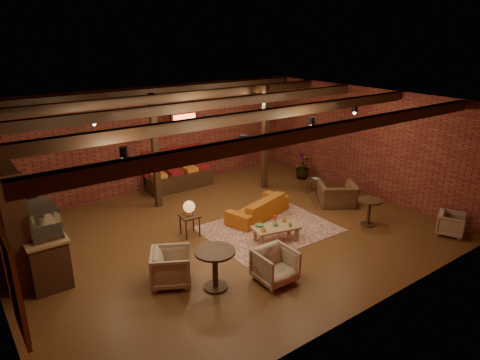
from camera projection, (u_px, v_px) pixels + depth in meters
floor at (227, 233)px, 10.59m from camera, size 10.00×10.00×0.00m
ceiling at (226, 104)px, 9.53m from camera, size 10.00×8.00×0.02m
wall_back at (153, 139)px, 13.12m from camera, size 10.00×0.02×3.20m
wall_front at (364, 234)px, 7.01m from camera, size 10.00×0.02×3.20m
wall_right at (364, 141)px, 12.84m from camera, size 0.02×8.00×3.20m
ceiling_beams at (226, 109)px, 9.57m from camera, size 9.80×6.40×0.22m
ceiling_pipe at (191, 110)px, 10.87m from camera, size 9.60×0.12×0.12m
post_left at (155, 152)px, 11.71m from camera, size 0.16×0.16×3.20m
post_right at (265, 139)px, 13.14m from camera, size 0.16×0.16×3.20m
service_counter at (36, 233)px, 8.82m from camera, size 0.80×2.50×1.60m
plant_counter at (36, 210)px, 8.88m from camera, size 0.35×0.39×0.30m
shelving_hutch at (10, 219)px, 8.54m from camera, size 0.52×2.00×2.40m
chalkboard_menu at (15, 286)px, 5.57m from camera, size 0.08×0.96×1.46m
banquette at (179, 173)px, 13.47m from camera, size 2.10×0.70×1.00m
service_sign at (184, 117)px, 12.51m from camera, size 0.86×0.06×0.30m
ceiling_spotlights at (226, 119)px, 9.65m from camera, size 6.40×4.40×0.28m
rug at (269, 229)px, 10.81m from camera, size 3.19×2.46×0.01m
sofa at (258, 207)px, 11.44m from camera, size 2.09×1.28×0.57m
coffee_table at (275, 228)px, 10.10m from camera, size 1.19×0.78×0.63m
side_table_lamp at (189, 209)px, 10.26m from camera, size 0.47×0.47×0.91m
round_table_left at (215, 263)px, 8.17m from camera, size 0.79×0.79×0.82m
armchair_a at (171, 266)px, 8.38m from camera, size 0.99×1.01×0.79m
armchair_b at (275, 264)px, 8.46m from camera, size 0.75×0.70×0.76m
armchair_right at (338, 191)px, 12.14m from camera, size 1.22×1.12×0.89m
side_table_book at (314, 180)px, 13.07m from camera, size 0.53×0.53×0.47m
round_table_right at (369, 208)px, 10.90m from camera, size 0.60×0.60×0.71m
armchair_far at (451, 223)px, 10.44m from camera, size 0.78×0.76×0.61m
plant_tall at (304, 142)px, 14.08m from camera, size 1.90×1.90×2.58m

